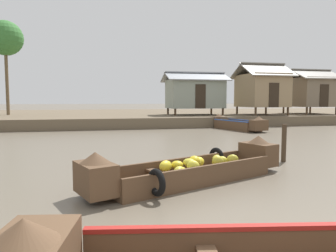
# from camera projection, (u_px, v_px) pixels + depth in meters

# --- Properties ---
(ground_plane) EXTENTS (300.00, 300.00, 0.00)m
(ground_plane) POSITION_uv_depth(u_px,v_px,m) (129.00, 145.00, 12.72)
(ground_plane) COLOR #665B4C
(riverbank_strip) EXTENTS (160.00, 20.00, 0.70)m
(riverbank_strip) POSITION_uv_depth(u_px,v_px,m) (113.00, 116.00, 28.90)
(riverbank_strip) COLOR brown
(riverbank_strip) RESTS_ON ground
(banana_boat) EXTENTS (5.06, 2.76, 0.90)m
(banana_boat) POSITION_uv_depth(u_px,v_px,m) (192.00, 168.00, 6.94)
(banana_boat) COLOR brown
(banana_boat) RESTS_ON ground
(fishing_skiff_distant) EXTENTS (2.07, 4.43, 0.92)m
(fishing_skiff_distant) POSITION_uv_depth(u_px,v_px,m) (237.00, 124.00, 19.24)
(fishing_skiff_distant) COLOR brown
(fishing_skiff_distant) RESTS_ON ground
(stilt_house_mid_left) EXTENTS (4.86, 3.39, 3.36)m
(stilt_house_mid_left) POSITION_uv_depth(u_px,v_px,m) (195.00, 93.00, 24.27)
(stilt_house_mid_left) COLOR #4C3826
(stilt_house_mid_left) RESTS_ON riverbank_strip
(stilt_house_mid_right) EXTENTS (3.77, 4.04, 4.08)m
(stilt_house_mid_right) POSITION_uv_depth(u_px,v_px,m) (262.00, 90.00, 24.39)
(stilt_house_mid_right) COLOR #4C3826
(stilt_house_mid_right) RESTS_ON riverbank_strip
(stilt_house_right) EXTENTS (3.83, 4.08, 3.77)m
(stilt_house_right) POSITION_uv_depth(u_px,v_px,m) (309.00, 92.00, 26.20)
(stilt_house_right) COLOR #4C3826
(stilt_house_right) RESTS_ON riverbank_strip
(palm_tree_near) EXTENTS (2.64, 2.64, 7.20)m
(palm_tree_near) POSITION_uv_depth(u_px,v_px,m) (5.00, 39.00, 23.49)
(palm_tree_near) COLOR brown
(palm_tree_near) RESTS_ON riverbank_strip
(mooring_post) EXTENTS (0.14, 0.14, 1.13)m
(mooring_post) POSITION_uv_depth(u_px,v_px,m) (284.00, 143.00, 9.18)
(mooring_post) COLOR #423323
(mooring_post) RESTS_ON ground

